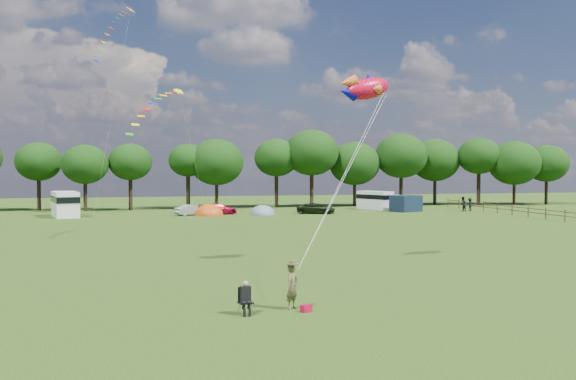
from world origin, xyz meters
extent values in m
plane|color=black|center=(0.00, 0.00, 0.00)|extent=(180.00, 180.00, 0.00)
cylinder|color=black|center=(-20.03, 56.31, 1.95)|extent=(0.47, 0.47, 3.90)
ellipsoid|color=#10330C|center=(-20.03, 56.31, 6.00)|extent=(5.58, 5.58, 4.74)
cylinder|color=black|center=(-14.36, 53.27, 1.78)|extent=(0.44, 0.44, 3.56)
ellipsoid|color=#10330C|center=(-14.36, 53.27, 5.64)|extent=(5.56, 5.56, 4.73)
cylinder|color=black|center=(-9.09, 54.23, 1.98)|extent=(0.47, 0.47, 3.95)
ellipsoid|color=#10330C|center=(-9.09, 54.23, 5.95)|extent=(5.33, 5.33, 4.53)
cylinder|color=black|center=(-1.92, 56.03, 2.17)|extent=(0.50, 0.50, 4.33)
ellipsoid|color=#10330C|center=(-1.92, 56.03, 6.19)|extent=(4.95, 4.95, 4.21)
cylinder|color=black|center=(1.70, 55.56, 1.66)|extent=(0.43, 0.43, 3.31)
ellipsoid|color=#10330C|center=(1.70, 55.56, 5.95)|extent=(7.03, 7.03, 5.98)
cylinder|color=black|center=(9.66, 55.80, 2.18)|extent=(0.50, 0.50, 4.36)
ellipsoid|color=#10330C|center=(9.66, 55.80, 6.56)|extent=(5.84, 5.84, 4.97)
cylinder|color=black|center=(14.25, 54.92, 2.27)|extent=(0.51, 0.51, 4.55)
ellipsoid|color=#10330C|center=(14.25, 54.92, 7.23)|extent=(7.15, 7.15, 6.08)
cylinder|color=black|center=(20.49, 55.63, 1.61)|extent=(0.42, 0.42, 3.21)
ellipsoid|color=#10330C|center=(20.49, 55.63, 5.80)|extent=(6.90, 6.90, 5.86)
cylinder|color=black|center=(26.98, 54.96, 2.09)|extent=(0.48, 0.48, 4.17)
ellipsoid|color=#10330C|center=(26.98, 54.96, 6.86)|extent=(7.16, 7.16, 6.09)
cylinder|color=black|center=(32.97, 56.89, 1.83)|extent=(0.45, 0.45, 3.66)
ellipsoid|color=#10330C|center=(32.97, 56.89, 6.31)|extent=(7.05, 7.05, 5.99)
cylinder|color=black|center=(38.41, 54.37, 2.32)|extent=(0.52, 0.52, 4.65)
ellipsoid|color=#10330C|center=(38.41, 54.37, 6.88)|extent=(5.96, 5.96, 5.06)
cylinder|color=black|center=(43.16, 53.04, 1.59)|extent=(0.42, 0.42, 3.19)
ellipsoid|color=#10330C|center=(43.16, 53.04, 5.89)|extent=(7.23, 7.23, 6.14)
cylinder|color=black|center=(48.55, 53.44, 1.76)|extent=(0.44, 0.44, 3.52)
ellipsoid|color=#10330C|center=(48.55, 53.44, 5.86)|extent=(6.22, 6.22, 5.28)
cylinder|color=#472D19|center=(32.00, 27.00, 0.60)|extent=(0.12, 0.12, 1.20)
cylinder|color=#472D19|center=(32.00, 25.50, 0.95)|extent=(0.08, 3.00, 0.08)
cylinder|color=#472D19|center=(32.00, 25.50, 0.55)|extent=(0.08, 3.00, 0.08)
cylinder|color=#472D19|center=(32.00, 30.00, 0.60)|extent=(0.12, 0.12, 1.20)
cylinder|color=#472D19|center=(32.00, 28.50, 0.95)|extent=(0.08, 3.00, 0.08)
cylinder|color=#472D19|center=(32.00, 28.50, 0.55)|extent=(0.08, 3.00, 0.08)
cylinder|color=#472D19|center=(32.00, 33.00, 0.60)|extent=(0.12, 0.12, 1.20)
cylinder|color=#472D19|center=(32.00, 31.50, 0.95)|extent=(0.08, 3.00, 0.08)
cylinder|color=#472D19|center=(32.00, 31.50, 0.55)|extent=(0.08, 3.00, 0.08)
cylinder|color=#472D19|center=(32.00, 36.00, 0.60)|extent=(0.12, 0.12, 1.20)
cylinder|color=#472D19|center=(32.00, 34.50, 0.95)|extent=(0.08, 3.00, 0.08)
cylinder|color=#472D19|center=(32.00, 34.50, 0.55)|extent=(0.08, 3.00, 0.08)
cylinder|color=#472D19|center=(32.00, 39.00, 0.60)|extent=(0.12, 0.12, 1.20)
cylinder|color=#472D19|center=(32.00, 37.50, 0.95)|extent=(0.08, 3.00, 0.08)
cylinder|color=#472D19|center=(32.00, 37.50, 0.55)|extent=(0.08, 3.00, 0.08)
cylinder|color=#472D19|center=(32.00, 42.00, 0.60)|extent=(0.12, 0.12, 1.20)
cylinder|color=#472D19|center=(32.00, 40.50, 0.95)|extent=(0.08, 3.00, 0.08)
cylinder|color=#472D19|center=(32.00, 40.50, 0.55)|extent=(0.08, 3.00, 0.08)
cylinder|color=#472D19|center=(32.00, 45.00, 0.60)|extent=(0.12, 0.12, 1.20)
cylinder|color=#472D19|center=(32.00, 43.50, 0.95)|extent=(0.08, 3.00, 0.08)
cylinder|color=#472D19|center=(32.00, 43.50, 0.55)|extent=(0.08, 3.00, 0.08)
cylinder|color=#472D19|center=(32.00, 48.00, 0.60)|extent=(0.12, 0.12, 1.20)
cylinder|color=#472D19|center=(32.00, 46.50, 0.95)|extent=(0.08, 3.00, 0.08)
cylinder|color=#472D19|center=(32.00, 46.50, 0.55)|extent=(0.08, 3.00, 0.08)
cylinder|color=#472D19|center=(32.00, 51.00, 0.60)|extent=(0.12, 0.12, 1.20)
cylinder|color=#472D19|center=(32.00, 49.50, 0.95)|extent=(0.08, 3.00, 0.08)
cylinder|color=#472D19|center=(32.00, 49.50, 0.55)|extent=(0.08, 3.00, 0.08)
imported|color=gray|center=(-2.52, 43.79, 0.59)|extent=(3.55, 2.44, 1.17)
imported|color=#A1092B|center=(0.61, 44.55, 0.61)|extent=(4.42, 2.83, 1.23)
imported|color=black|center=(11.53, 43.11, 0.61)|extent=(4.89, 3.56, 1.22)
cube|color=white|center=(-15.77, 44.64, 1.35)|extent=(3.44, 5.77, 2.70)
cube|color=black|center=(-15.77, 44.64, 1.90)|extent=(3.51, 5.88, 0.64)
cylinder|color=black|center=(-15.39, 42.99, 0.38)|extent=(0.80, 0.44, 0.76)
cylinder|color=black|center=(-16.15, 46.30, 0.38)|extent=(0.80, 0.44, 0.76)
cube|color=silver|center=(20.65, 48.29, 1.15)|extent=(3.71, 4.99, 2.30)
cube|color=black|center=(20.65, 48.29, 1.62)|extent=(3.79, 5.09, 0.54)
cylinder|color=black|center=(21.26, 46.98, 0.32)|extent=(0.69, 0.49, 0.65)
cylinder|color=black|center=(20.04, 49.60, 0.32)|extent=(0.69, 0.49, 0.65)
ellipsoid|color=#BA440E|center=(-0.61, 43.10, 0.02)|extent=(3.06, 3.51, 2.51)
cylinder|color=#BA440E|center=(-0.61, 43.10, 0.04)|extent=(3.21, 3.21, 0.08)
ellipsoid|color=slate|center=(5.26, 42.65, 0.02)|extent=(2.79, 3.21, 2.18)
cylinder|color=slate|center=(5.26, 42.65, 0.04)|extent=(2.93, 2.93, 0.08)
cube|color=#121F33|center=(22.93, 44.06, 0.97)|extent=(3.82, 3.50, 1.94)
imported|color=brown|center=(-2.66, -4.04, 0.83)|extent=(0.72, 0.71, 1.67)
cylinder|color=#99999E|center=(-4.72, -4.77, 0.22)|extent=(0.02, 0.02, 0.44)
cylinder|color=#99999E|center=(-4.30, -4.77, 0.22)|extent=(0.02, 0.02, 0.44)
cylinder|color=#99999E|center=(-4.72, -4.36, 0.22)|extent=(0.02, 0.02, 0.44)
cylinder|color=#99999E|center=(-4.30, -4.36, 0.22)|extent=(0.02, 0.02, 0.44)
cube|color=black|center=(-4.51, -4.56, 0.44)|extent=(0.56, 0.54, 0.05)
cube|color=black|center=(-4.51, -4.34, 0.71)|extent=(0.49, 0.12, 0.52)
cube|color=black|center=(-4.51, -4.53, 0.74)|extent=(0.39, 0.28, 0.55)
sphere|color=tan|center=(-4.51, -4.54, 1.12)|extent=(0.21, 0.21, 0.21)
cube|color=#A80B29|center=(-2.29, -4.65, 0.14)|extent=(0.46, 0.39, 0.27)
ellipsoid|color=#BA0625|center=(3.86, 5.72, 9.50)|extent=(3.06, 1.71, 1.67)
ellipsoid|color=#FFAD00|center=(3.86, 5.72, 9.37)|extent=(1.92, 1.05, 0.92)
cone|color=#E05B23|center=(2.63, 5.43, 9.76)|extent=(1.17, 0.94, 0.88)
cone|color=#0505BC|center=(2.63, 5.43, 9.24)|extent=(1.17, 0.94, 0.88)
cone|color=#0505BC|center=(3.94, 5.74, 10.04)|extent=(0.76, 0.86, 0.75)
sphere|color=white|center=(4.76, 6.24, 9.66)|extent=(0.28, 0.28, 0.28)
sphere|color=black|center=(4.82, 6.30, 9.66)|extent=(0.14, 0.14, 0.14)
cube|color=yellow|center=(-8.72, 32.92, 19.48)|extent=(0.83, 0.87, 0.42)
cube|color=red|center=(-8.99, 32.43, 19.25)|extent=(0.51, 0.67, 0.12)
cube|color=orange|center=(-9.26, 31.93, 18.99)|extent=(0.51, 0.66, 0.13)
cube|color=yellow|center=(-9.53, 31.44, 18.64)|extent=(0.50, 0.66, 0.14)
cube|color=#198C1E|center=(-9.80, 30.94, 18.22)|extent=(0.50, 0.66, 0.15)
cube|color=#0C1EB2|center=(-10.07, 30.45, 17.71)|extent=(0.49, 0.66, 0.16)
cube|color=red|center=(-10.34, 29.95, 17.13)|extent=(0.49, 0.66, 0.17)
cube|color=orange|center=(-10.61, 29.46, 16.46)|extent=(0.48, 0.65, 0.18)
cube|color=yellow|center=(-10.88, 28.96, 15.72)|extent=(0.48, 0.65, 0.19)
cube|color=#198C1E|center=(-11.15, 28.47, 14.89)|extent=(0.47, 0.65, 0.20)
cube|color=#0C1EB2|center=(-11.42, 27.97, 13.99)|extent=(0.46, 0.64, 0.21)
cube|color=yellow|center=(-5.13, 22.94, 11.10)|extent=(0.85, 0.81, 0.41)
cube|color=red|center=(-5.53, 22.49, 11.00)|extent=(0.65, 0.50, 0.11)
cube|color=orange|center=(-5.94, 22.04, 10.85)|extent=(0.64, 0.50, 0.12)
cube|color=yellow|center=(-6.34, 21.59, 10.62)|extent=(0.64, 0.49, 0.14)
cube|color=#198C1E|center=(-6.75, 21.14, 10.31)|extent=(0.64, 0.49, 0.15)
cube|color=#0C1EB2|center=(-7.15, 20.69, 9.92)|extent=(0.64, 0.48, 0.16)
cube|color=red|center=(-7.56, 20.24, 9.46)|extent=(0.64, 0.48, 0.17)
cube|color=orange|center=(-7.96, 19.79, 8.91)|extent=(0.63, 0.47, 0.18)
cube|color=yellow|center=(-8.37, 19.34, 8.28)|extent=(0.63, 0.47, 0.18)
cube|color=#198C1E|center=(-8.77, 18.89, 7.57)|extent=(0.63, 0.46, 0.19)
imported|color=black|center=(29.71, 42.79, 0.88)|extent=(1.00, 0.83, 1.77)
imported|color=black|center=(30.77, 42.99, 0.80)|extent=(1.05, 0.51, 1.60)
camera|label=1|loc=(-8.23, -27.04, 5.27)|focal=40.00mm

